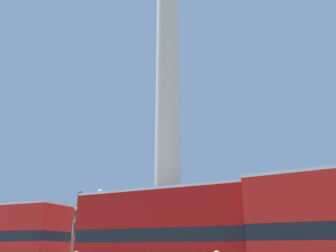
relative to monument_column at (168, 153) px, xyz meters
name	(u,v)px	position (x,y,z in m)	size (l,w,h in m)	color
monument_column	(168,153)	(0.00, 0.00, 0.00)	(5.74, 5.74, 23.57)	#BCB29E
bus_a	(188,234)	(2.66, -3.20, -4.77)	(10.37, 2.98, 4.31)	#A80F0C
equestrian_statue	(75,252)	(-8.49, 2.06, -5.57)	(4.32, 3.49, 5.84)	#BCB29E
street_lamp	(98,229)	(-3.65, -1.52, -4.35)	(0.41, 0.41, 5.04)	black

